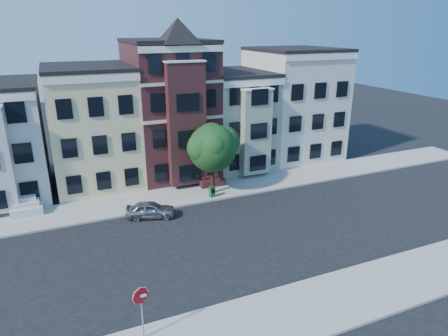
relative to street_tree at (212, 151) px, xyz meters
name	(u,v)px	position (x,y,z in m)	size (l,w,h in m)	color
ground	(234,238)	(-1.45, -7.41, -3.77)	(120.00, 120.00, 0.00)	black
far_sidewalk	(194,193)	(-1.45, 0.59, -3.69)	(60.00, 4.00, 0.15)	#9E9B93
near_sidewalk	(301,311)	(-1.45, -15.41, -3.69)	(60.00, 4.00, 0.15)	#9E9B93
house_yellow	(93,127)	(-8.45, 7.09, 1.23)	(7.00, 9.00, 10.00)	beige
house_brown	(170,110)	(-1.45, 7.09, 2.23)	(7.00, 9.00, 12.00)	#3D1A1B
house_green	(233,119)	(5.05, 7.09, 0.73)	(6.00, 9.00, 9.00)	gray
house_cream	(293,104)	(12.05, 7.09, 1.73)	(8.00, 9.00, 11.00)	silver
street_tree	(212,151)	(0.00, 0.00, 0.00)	(6.22, 6.22, 7.24)	#23521F
parked_car	(151,210)	(-5.82, -2.21, -3.16)	(1.44, 3.58, 1.22)	#9EA1A5
newspaper_box	(212,192)	(-0.38, -0.82, -3.17)	(0.40, 0.36, 0.90)	#18502D
stop_sign	(142,310)	(-9.00, -14.23, -2.11)	(0.83, 0.12, 3.02)	#B40912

